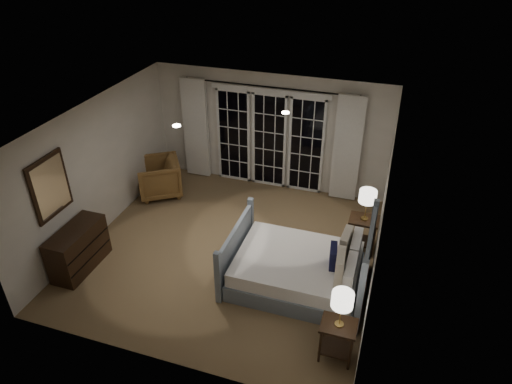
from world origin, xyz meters
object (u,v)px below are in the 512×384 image
(lamp_left, at_px, (342,300))
(nightstand_left, at_px, (338,336))
(bed, at_px, (301,269))
(dresser, at_px, (78,249))
(nightstand_right, at_px, (363,229))
(lamp_right, at_px, (368,197))
(armchair, at_px, (159,177))

(lamp_left, bearing_deg, nightstand_left, -56.31)
(bed, xyz_separation_m, dresser, (-3.65, -0.74, 0.07))
(nightstand_left, bearing_deg, nightstand_right, 89.15)
(nightstand_left, bearing_deg, lamp_right, 89.15)
(lamp_right, bearing_deg, armchair, 172.19)
(lamp_left, bearing_deg, dresser, 173.39)
(nightstand_left, distance_m, nightstand_right, 2.47)
(bed, bearing_deg, nightstand_left, -58.12)
(bed, height_order, lamp_right, bed)
(lamp_left, distance_m, armchair, 5.32)
(bed, relative_size, nightstand_left, 3.50)
(nightstand_left, height_order, lamp_left, lamp_left)
(dresser, bearing_deg, armchair, 87.09)
(lamp_left, xyz_separation_m, dresser, (-4.43, 0.51, -0.66))
(bed, height_order, dresser, bed)
(lamp_left, xyz_separation_m, armchair, (-4.30, 3.07, -0.65))
(nightstand_left, xyz_separation_m, dresser, (-4.43, 0.51, -0.02))
(nightstand_right, relative_size, armchair, 0.75)
(nightstand_right, xyz_separation_m, lamp_right, (0.00, 0.00, 0.68))
(lamp_left, height_order, lamp_right, lamp_right)
(armchair, bearing_deg, lamp_left, 21.25)
(armchair, bearing_deg, bed, 29.46)
(lamp_right, relative_size, dresser, 0.52)
(lamp_left, distance_m, dresser, 4.51)
(bed, relative_size, lamp_right, 3.77)
(dresser, bearing_deg, lamp_right, 23.72)
(bed, distance_m, lamp_left, 1.65)
(lamp_left, height_order, dresser, lamp_left)
(bed, xyz_separation_m, lamp_left, (0.78, -1.25, 0.73))
(nightstand_right, height_order, lamp_right, lamp_right)
(lamp_right, bearing_deg, nightstand_right, -90.00)
(bed, relative_size, nightstand_right, 3.29)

